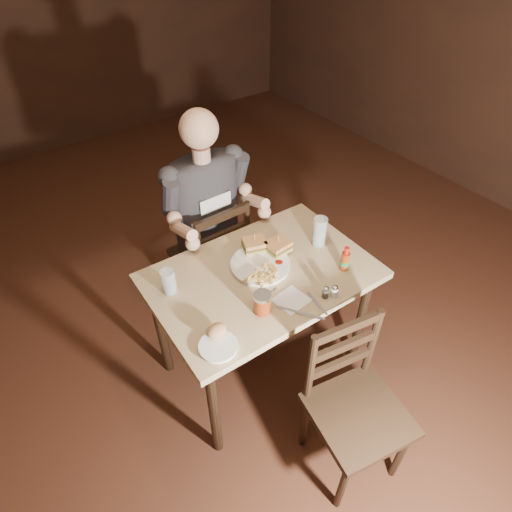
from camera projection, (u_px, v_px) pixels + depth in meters
room_shell at (208, 167)px, 1.66m from camera, size 7.00×7.00×7.00m
main_table at (262, 286)px, 2.18m from camera, size 1.12×0.76×0.77m
chair_far at (210, 255)px, 2.72m from camera, size 0.41×0.45×0.88m
chair_near at (359, 415)px, 1.92m from camera, size 0.48×0.51×0.87m
diner at (208, 194)px, 2.37m from camera, size 0.55×0.43×0.94m
dinner_plate at (260, 265)px, 2.15m from camera, size 0.30×0.30×0.02m
sandwich_left at (255, 242)px, 2.20m from camera, size 0.14×0.13×0.10m
sandwich_right at (278, 243)px, 2.19m from camera, size 0.13×0.11×0.10m
fries_pile at (264, 274)px, 2.07m from camera, size 0.22×0.16×0.04m
ketchup_dollop at (279, 262)px, 2.15m from camera, size 0.04×0.04×0.01m
glass_left at (169, 282)px, 1.99m from camera, size 0.07×0.07×0.13m
glass_right at (320, 232)px, 2.24m from camera, size 0.07×0.07×0.16m
hot_sauce at (345, 258)px, 2.10m from camera, size 0.04×0.04×0.14m
salt_shaker at (334, 291)px, 1.99m from camera, size 0.04×0.04×0.06m
pepper_shaker at (325, 292)px, 1.98m from camera, size 0.03×0.03×0.06m
syrup_dispenser at (262, 303)px, 1.90m from camera, size 0.09×0.09×0.11m
napkin at (291, 300)px, 1.99m from camera, size 0.16×0.15×0.00m
knife at (301, 313)px, 1.92m from camera, size 0.14×0.19×0.01m
fork at (317, 303)px, 1.97m from camera, size 0.03×0.16×0.00m
side_plate at (218, 347)px, 1.78m from camera, size 0.16×0.16×0.01m
bread_roll at (216, 330)px, 1.81m from camera, size 0.09×0.08×0.05m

